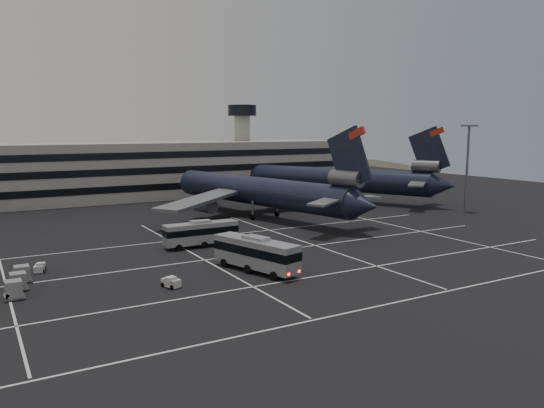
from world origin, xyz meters
The scene contains 11 objects.
ground centered at (0.00, 0.00, 0.00)m, with size 260.00×260.00×0.00m, color black.
lane_markings centered at (0.95, 0.72, 0.01)m, with size 90.00×55.62×0.01m.
terminal centered at (-2.95, 71.14, 6.93)m, with size 125.00×26.00×24.00m.
hills centered at (17.99, 170.00, -12.07)m, with size 352.00×180.00×44.00m.
lightpole_right centered at (58.00, 15.00, 11.82)m, with size 2.40×2.40×18.28m.
trijet_main centered at (17.04, 30.68, 5.25)m, with size 46.35×57.25×18.08m.
trijet_far centered at (45.19, 42.74, 5.43)m, with size 33.20×53.59×18.08m.
bus_near centered at (-2.67, -4.46, 2.42)m, with size 6.36×12.82×4.42m.
bus_far centered at (-3.22, 11.94, 2.17)m, with size 11.28×2.96×3.97m.
tug_a centered at (-26.01, 8.50, 0.56)m, with size 1.68×2.21×1.26m.
tug_b centered at (-13.98, -5.66, 0.60)m, with size 1.97×2.41×1.35m.
Camera 1 is at (-32.74, -60.80, 17.61)m, focal length 35.00 mm.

